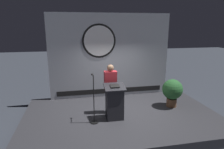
# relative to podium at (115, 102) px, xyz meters

# --- Properties ---
(ground_plane) EXTENTS (40.00, 40.00, 0.00)m
(ground_plane) POSITION_rel_podium_xyz_m (0.30, 0.29, -0.85)
(ground_plane) COLOR #383D47
(stage_platform) EXTENTS (6.40, 4.00, 0.30)m
(stage_platform) POSITION_rel_podium_xyz_m (0.30, 0.29, -0.70)
(stage_platform) COLOR #333338
(stage_platform) RESTS_ON ground
(banner_display) EXTENTS (4.88, 0.12, 3.35)m
(banner_display) POSITION_rel_podium_xyz_m (0.28, 2.14, 1.13)
(banner_display) COLOR #B2B7C1
(banner_display) RESTS_ON stage_platform
(podium) EXTENTS (0.64, 0.50, 1.13)m
(podium) POSITION_rel_podium_xyz_m (0.00, 0.00, 0.00)
(podium) COLOR #26262B
(podium) RESTS_ON stage_platform
(speaker_person) EXTENTS (0.40, 0.26, 1.66)m
(speaker_person) POSITION_rel_podium_xyz_m (-0.04, 0.48, 0.30)
(speaker_person) COLOR black
(speaker_person) RESTS_ON stage_platform
(microphone_stand) EXTENTS (0.24, 0.47, 1.49)m
(microphone_stand) POSITION_rel_podium_xyz_m (-0.66, -0.11, -0.03)
(microphone_stand) COLOR black
(microphone_stand) RESTS_ON stage_platform
(potted_plant) EXTENTS (0.72, 0.72, 1.01)m
(potted_plant) POSITION_rel_podium_xyz_m (2.25, 0.55, 0.05)
(potted_plant) COLOR brown
(potted_plant) RESTS_ON stage_platform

